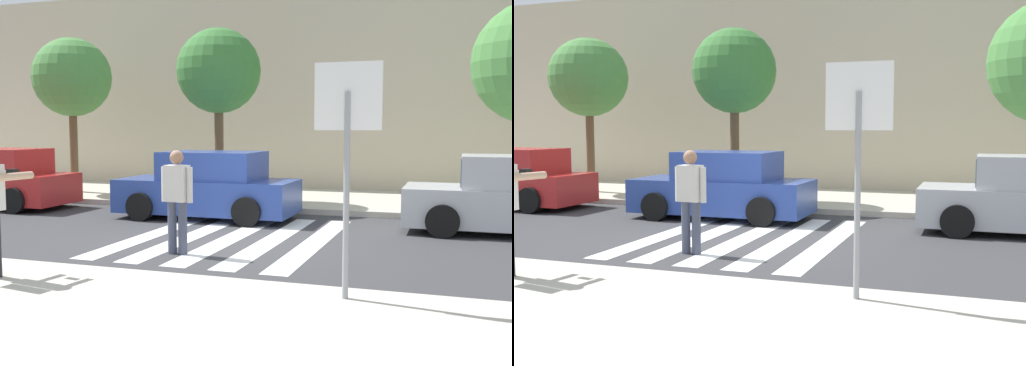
% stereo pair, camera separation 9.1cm
% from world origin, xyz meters
% --- Properties ---
extents(ground_plane, '(120.00, 120.00, 0.00)m').
position_xyz_m(ground_plane, '(0.00, 0.00, 0.00)').
color(ground_plane, '#38383A').
extents(sidewalk_far, '(60.00, 4.80, 0.14)m').
position_xyz_m(sidewalk_far, '(0.00, 6.00, 0.07)').
color(sidewalk_far, beige).
rests_on(sidewalk_far, ground).
extents(building_facade_far, '(56.00, 4.00, 6.71)m').
position_xyz_m(building_facade_far, '(0.00, 10.40, 3.35)').
color(building_facade_far, beige).
rests_on(building_facade_far, ground).
extents(crosswalk_stripe_0, '(0.44, 5.20, 0.01)m').
position_xyz_m(crosswalk_stripe_0, '(-1.60, 0.20, 0.00)').
color(crosswalk_stripe_0, silver).
rests_on(crosswalk_stripe_0, ground).
extents(crosswalk_stripe_1, '(0.44, 5.20, 0.01)m').
position_xyz_m(crosswalk_stripe_1, '(-0.80, 0.20, 0.00)').
color(crosswalk_stripe_1, silver).
rests_on(crosswalk_stripe_1, ground).
extents(crosswalk_stripe_2, '(0.44, 5.20, 0.01)m').
position_xyz_m(crosswalk_stripe_2, '(0.00, 0.20, 0.00)').
color(crosswalk_stripe_2, silver).
rests_on(crosswalk_stripe_2, ground).
extents(crosswalk_stripe_3, '(0.44, 5.20, 0.01)m').
position_xyz_m(crosswalk_stripe_3, '(0.80, 0.20, 0.00)').
color(crosswalk_stripe_3, silver).
rests_on(crosswalk_stripe_3, ground).
extents(crosswalk_stripe_4, '(0.44, 5.20, 0.01)m').
position_xyz_m(crosswalk_stripe_4, '(1.60, 0.20, 0.00)').
color(crosswalk_stripe_4, silver).
rests_on(crosswalk_stripe_4, ground).
extents(stop_sign, '(0.76, 0.08, 2.68)m').
position_xyz_m(stop_sign, '(2.86, -3.66, 2.10)').
color(stop_sign, gray).
rests_on(stop_sign, sidewalk_near).
extents(pedestrian_crossing, '(0.58, 0.27, 1.72)m').
position_xyz_m(pedestrian_crossing, '(-0.34, -1.50, 0.97)').
color(pedestrian_crossing, '#474C60').
rests_on(pedestrian_crossing, ground).
extents(parked_car_red, '(4.10, 1.92, 1.55)m').
position_xyz_m(parked_car_red, '(-7.41, 2.30, 0.73)').
color(parked_car_red, red).
rests_on(parked_car_red, ground).
extents(parked_car_blue, '(4.10, 1.92, 1.55)m').
position_xyz_m(parked_car_blue, '(-1.40, 2.30, 0.73)').
color(parked_car_blue, '#284293').
rests_on(parked_car_blue, ground).
extents(street_tree_west, '(2.36, 2.36, 4.65)m').
position_xyz_m(street_tree_west, '(-7.09, 5.16, 3.59)').
color(street_tree_west, brown).
rests_on(street_tree_west, sidewalk_far).
extents(street_tree_center, '(2.23, 2.23, 4.55)m').
position_xyz_m(street_tree_center, '(-1.99, 4.40, 3.55)').
color(street_tree_center, brown).
rests_on(street_tree_center, sidewalk_far).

